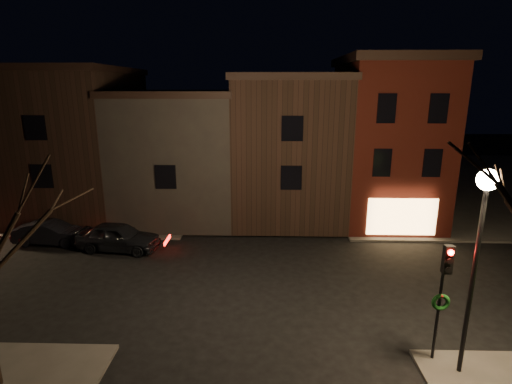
# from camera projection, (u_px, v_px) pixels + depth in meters

# --- Properties ---
(ground) EXTENTS (120.00, 120.00, 0.00)m
(ground) POSITION_uv_depth(u_px,v_px,m) (264.00, 281.00, 18.57)
(ground) COLOR black
(ground) RESTS_ON ground
(sidewalk_far_right) EXTENTS (30.00, 30.00, 0.12)m
(sidewalk_far_right) POSITION_uv_depth(u_px,v_px,m) (479.00, 182.00, 37.35)
(sidewalk_far_right) COLOR #2D2B28
(sidewalk_far_right) RESTS_ON ground
(sidewalk_far_left) EXTENTS (30.00, 30.00, 0.12)m
(sidewalk_far_left) POSITION_uv_depth(u_px,v_px,m) (58.00, 180.00, 38.40)
(sidewalk_far_left) COLOR #2D2B28
(sidewalk_far_left) RESTS_ON ground
(corner_building) EXTENTS (6.50, 8.50, 10.50)m
(corner_building) POSITION_uv_depth(u_px,v_px,m) (387.00, 140.00, 26.12)
(corner_building) COLOR #42110B
(corner_building) RESTS_ON ground
(row_building_a) EXTENTS (7.30, 10.30, 9.40)m
(row_building_a) POSITION_uv_depth(u_px,v_px,m) (287.00, 146.00, 27.43)
(row_building_a) COLOR black
(row_building_a) RESTS_ON ground
(row_building_b) EXTENTS (7.80, 10.30, 8.40)m
(row_building_b) POSITION_uv_depth(u_px,v_px,m) (183.00, 152.00, 27.75)
(row_building_b) COLOR black
(row_building_b) RESTS_ON ground
(row_building_c) EXTENTS (7.30, 10.30, 9.90)m
(row_building_c) POSITION_uv_depth(u_px,v_px,m) (79.00, 141.00, 27.75)
(row_building_c) COLOR black
(row_building_c) RESTS_ON ground
(street_lamp_near) EXTENTS (0.60, 0.60, 6.48)m
(street_lamp_near) POSITION_uv_depth(u_px,v_px,m) (482.00, 218.00, 11.28)
(street_lamp_near) COLOR black
(street_lamp_near) RESTS_ON sidewalk_near_right
(traffic_signal) EXTENTS (0.58, 0.38, 4.05)m
(traffic_signal) POSITION_uv_depth(u_px,v_px,m) (443.00, 285.00, 12.38)
(traffic_signal) COLOR black
(traffic_signal) RESTS_ON sidewalk_near_right
(parked_car_a) EXTENTS (4.74, 2.39, 1.55)m
(parked_car_a) POSITION_uv_depth(u_px,v_px,m) (118.00, 237.00, 21.96)
(parked_car_a) COLOR black
(parked_car_a) RESTS_ON ground
(parked_car_b) EXTENTS (4.13, 1.60, 1.34)m
(parked_car_b) POSITION_uv_depth(u_px,v_px,m) (51.00, 233.00, 22.83)
(parked_car_b) COLOR black
(parked_car_b) RESTS_ON ground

